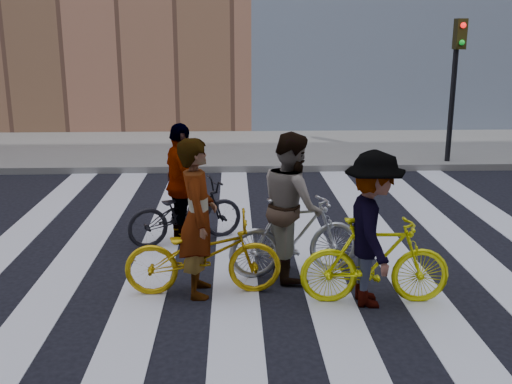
{
  "coord_description": "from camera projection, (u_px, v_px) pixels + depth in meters",
  "views": [
    {
      "loc": [
        -0.56,
        -8.03,
        2.99
      ],
      "look_at": [
        -0.24,
        0.3,
        0.79
      ],
      "focal_mm": 42.0,
      "sensor_mm": 36.0,
      "label": 1
    }
  ],
  "objects": [
    {
      "name": "rider_right",
      "position": [
        372.0,
        229.0,
        6.66
      ],
      "size": [
        0.7,
        1.17,
        1.78
      ],
      "primitive_type": "imported",
      "rotation": [
        0.0,
        0.0,
        1.53
      ],
      "color": "slate",
      "rests_on": "ground"
    },
    {
      "name": "bike_yellow_right",
      "position": [
        375.0,
        261.0,
        6.76
      ],
      "size": [
        1.71,
        0.54,
        1.02
      ],
      "primitive_type": "imported",
      "rotation": [
        0.0,
        0.0,
        1.53
      ],
      "color": "#E8EB0D",
      "rests_on": "ground"
    },
    {
      "name": "sidewalk_far",
      "position": [
        255.0,
        149.0,
        15.77
      ],
      "size": [
        100.0,
        5.0,
        0.15
      ],
      "primitive_type": "cube",
      "color": "gray",
      "rests_on": "ground"
    },
    {
      "name": "rider_mid",
      "position": [
        292.0,
        205.0,
        7.46
      ],
      "size": [
        0.87,
        1.02,
        1.85
      ],
      "primitive_type": "imported",
      "rotation": [
        0.0,
        0.0,
        1.77
      ],
      "color": "slate",
      "rests_on": "ground"
    },
    {
      "name": "ground",
      "position": [
        274.0,
        251.0,
        8.54
      ],
      "size": [
        100.0,
        100.0,
        0.0
      ],
      "primitive_type": "plane",
      "color": "black",
      "rests_on": "ground"
    },
    {
      "name": "bike_silver_mid",
      "position": [
        295.0,
        236.0,
        7.57
      ],
      "size": [
        1.78,
        0.82,
        1.03
      ],
      "primitive_type": "imported",
      "rotation": [
        0.0,
        0.0,
        1.77
      ],
      "color": "#A9ACB3",
      "rests_on": "ground"
    },
    {
      "name": "traffic_signal",
      "position": [
        456.0,
        68.0,
        13.26
      ],
      "size": [
        0.22,
        0.42,
        3.33
      ],
      "color": "black",
      "rests_on": "ground"
    },
    {
      "name": "bike_yellow_left",
      "position": [
        203.0,
        255.0,
        7.03
      ],
      "size": [
        1.85,
        0.69,
        0.96
      ],
      "primitive_type": "imported",
      "rotation": [
        0.0,
        0.0,
        1.6
      ],
      "color": "#CA9E0B",
      "rests_on": "ground"
    },
    {
      "name": "bike_dark_rear",
      "position": [
        186.0,
        212.0,
        8.79
      ],
      "size": [
        1.85,
        1.24,
        0.92
      ],
      "primitive_type": "imported",
      "rotation": [
        0.0,
        0.0,
        1.97
      ],
      "color": "black",
      "rests_on": "ground"
    },
    {
      "name": "rider_rear",
      "position": [
        181.0,
        184.0,
        8.68
      ],
      "size": [
        0.8,
        1.13,
        1.78
      ],
      "primitive_type": "imported",
      "rotation": [
        0.0,
        0.0,
        1.97
      ],
      "color": "slate",
      "rests_on": "ground"
    },
    {
      "name": "zebra_crosswalk",
      "position": [
        274.0,
        250.0,
        8.54
      ],
      "size": [
        8.25,
        10.0,
        0.01
      ],
      "color": "silver",
      "rests_on": "ground"
    },
    {
      "name": "rider_left",
      "position": [
        198.0,
        218.0,
        6.91
      ],
      "size": [
        0.47,
        0.7,
        1.87
      ],
      "primitive_type": "imported",
      "rotation": [
        0.0,
        0.0,
        1.6
      ],
      "color": "slate",
      "rests_on": "ground"
    }
  ]
}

